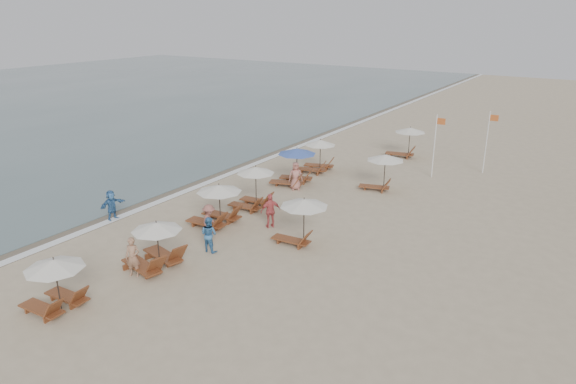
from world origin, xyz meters
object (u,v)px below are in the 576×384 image
Objects in this scene: lounger_station_0 at (54,284)px; beachgoer_mid_b at (209,222)px; flag_pole_near at (435,143)px; waterline_walker at (112,205)px; beachgoer_mid_a at (209,234)px; inland_station_1 at (381,167)px; lounger_station_4 at (293,167)px; inland_station_0 at (299,216)px; lounger_station_2 at (216,206)px; inland_station_2 at (405,140)px; beachgoer_far_b at (296,176)px; lounger_station_3 at (253,188)px; lounger_station_1 at (153,247)px; beachgoer_near at (133,257)px; beachgoer_far_a at (271,211)px; lounger_station_5 at (317,157)px.

beachgoer_mid_b is at bearing 86.40° from lounger_station_0.
waterline_walker is at bearing -125.72° from flag_pole_near.
inland_station_1 is at bearing -106.49° from beachgoer_mid_a.
waterline_walker is (-9.81, -11.87, -0.65)m from inland_station_1.
waterline_walker is at bearing -3.41° from beachgoer_mid_a.
inland_station_0 is at bearing -56.04° from lounger_station_4.
waterline_walker is at bearing -154.29° from lounger_station_2.
inland_station_2 reaches higher than beachgoer_mid_a.
flag_pole_near reaches higher than beachgoer_far_b.
lounger_station_3 reaches higher than beachgoer_mid_a.
waterline_walker is (-5.31, 6.85, -0.25)m from lounger_station_0.
lounger_station_1 is at bearing -111.85° from waterline_walker.
lounger_station_0 is at bearing 75.90° from beachgoer_mid_a.
inland_station_0 reaches higher than beachgoer_far_b.
beachgoer_near is (0.53, -8.86, -0.30)m from lounger_station_3.
inland_station_0 is 1.55× the size of beachgoer_near.
inland_station_2 is 11.01m from beachgoer_far_b.
lounger_station_1 is 0.99× the size of lounger_station_2.
beachgoer_far_b is at bearing 89.61° from lounger_station_0.
inland_station_0 is at bearing -29.83° from lounger_station_3.
inland_station_0 is at bearing 3.02° from lounger_station_2.
inland_station_2 is (-1.52, 7.99, -0.12)m from inland_station_1.
lounger_station_3 is 8.08m from inland_station_1.
inland_station_0 is at bearing 103.94° from beachgoer_far_a.
inland_station_2 is (2.97, 26.71, 0.28)m from lounger_station_0.
lounger_station_1 is 0.65× the size of flag_pole_near.
inland_station_1 and inland_station_2 have the same top height.
lounger_station_4 reaches higher than beachgoer_far_b.
beachgoer_far_a is 1.11× the size of waterline_walker.
lounger_station_4 reaches higher than inland_station_2.
lounger_station_1 is 1.03× the size of inland_station_1.
beachgoer_near is 1.05× the size of waterline_walker.
lounger_station_1 is at bearing -85.41° from lounger_station_4.
beachgoer_near is at bearing 155.46° from beachgoer_mid_b.
lounger_station_3 is 1.43× the size of beachgoer_far_b.
lounger_station_3 is 1.54× the size of waterline_walker.
lounger_station_1 is 15.02m from inland_station_1.
lounger_station_5 is at bearing -17.12° from waterline_walker.
beachgoer_far_a is (-2.32, -8.27, -0.57)m from inland_station_1.
lounger_station_2 is 0.97× the size of inland_station_2.
beachgoer_far_a is at bearing -105.68° from inland_station_1.
inland_station_2 is (3.14, 14.58, 0.19)m from lounger_station_3.
beachgoer_mid_b is (-3.94, -1.71, -0.59)m from inland_station_0.
flag_pole_near reaches higher than beachgoer_far_a.
inland_station_1 is 1.55× the size of beachgoer_near.
lounger_station_2 is 2.79m from beachgoer_far_a.
inland_station_1 is at bearing 76.50° from lounger_station_0.
beachgoer_mid_a is 0.93× the size of beachgoer_far_a.
lounger_station_4 is at bearing -23.62° from waterline_walker.
lounger_station_5 is (-1.20, 15.77, 0.07)m from lounger_station_1.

